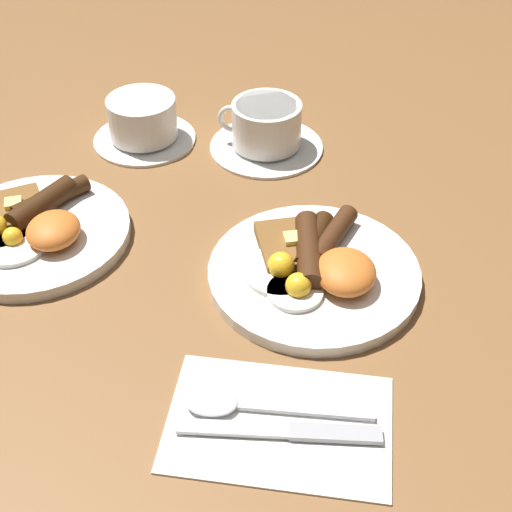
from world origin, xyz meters
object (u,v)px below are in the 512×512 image
Objects in this scene: breakfast_plate_far at (35,229)px; teacup_far at (143,122)px; breakfast_plate_near at (314,268)px; teacup_near at (266,129)px; knife at (291,431)px; spoon at (231,404)px.

teacup_far is at bearing -22.30° from breakfast_plate_far.
teacup_near is at bearing 13.47° from breakfast_plate_near.
teacup_near reaches higher than breakfast_plate_far.
teacup_far is 0.79× the size of knife.
breakfast_plate_far is 1.22× the size of knife.
teacup_far is (0.23, -0.09, 0.02)m from breakfast_plate_far.
knife is at bearing -130.99° from breakfast_plate_far.
teacup_near reaches higher than spoon.
knife is at bearing -156.47° from teacup_far.
breakfast_plate_near reaches higher than spoon.
breakfast_plate_far is at bearing 128.56° from teacup_near.
breakfast_plate_far is 1.55× the size of teacup_far.
teacup_far reaches higher than breakfast_plate_near.
teacup_far is at bearing -65.97° from knife.
spoon is at bearing 156.94° from breakfast_plate_near.
knife is (-0.50, -0.22, -0.02)m from teacup_far.
teacup_far is at bearing -68.06° from spoon.
breakfast_plate_near reaches higher than knife.
breakfast_plate_near reaches higher than breakfast_plate_far.
breakfast_plate_far is 0.25m from teacup_far.
teacup_near is (0.21, -0.27, 0.02)m from breakfast_plate_far.
knife is 1.05× the size of spoon.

